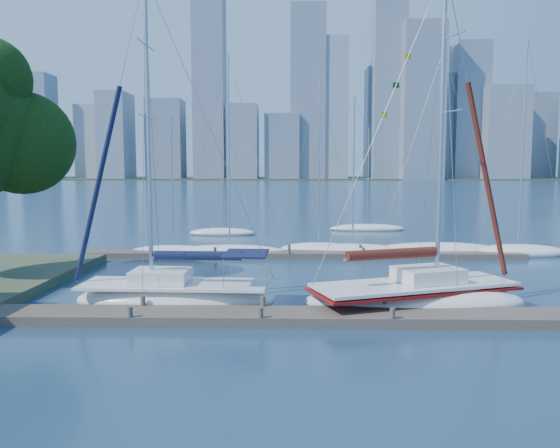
{
  "coord_description": "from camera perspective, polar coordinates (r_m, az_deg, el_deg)",
  "views": [
    {
      "loc": [
        1.17,
        -21.17,
        6.05
      ],
      "look_at": [
        0.63,
        4.0,
        3.5
      ],
      "focal_mm": 35.0,
      "sensor_mm": 36.0,
      "label": 1
    }
  ],
  "objects": [
    {
      "name": "sailboat_navy",
      "position": [
        24.61,
        -10.95,
        -5.83
      ],
      "size": [
        8.89,
        3.15,
        14.79
      ],
      "rotation": [
        0.0,
        0.0,
        -0.03
      ],
      "color": "white",
      "rests_on": "ground"
    },
    {
      "name": "bg_boat_0",
      "position": [
        39.57,
        -11.06,
        -2.81
      ],
      "size": [
        6.59,
        3.75,
        10.01
      ],
      "rotation": [
        0.0,
        0.0,
        -0.31
      ],
      "color": "white",
      "rests_on": "ground"
    },
    {
      "name": "bg_boat_7",
      "position": [
        54.5,
        9.11,
        -0.44
      ],
      "size": [
        7.59,
        3.86,
        10.36
      ],
      "rotation": [
        0.0,
        0.0,
        -0.28
      ],
      "color": "white",
      "rests_on": "ground"
    },
    {
      "name": "bg_boat_2",
      "position": [
        40.37,
        4.05,
        -2.49
      ],
      "size": [
        5.78,
        2.18,
        12.77
      ],
      "rotation": [
        0.0,
        0.0,
        -0.05
      ],
      "color": "white",
      "rests_on": "ground"
    },
    {
      "name": "far_shore",
      "position": [
        341.23,
        1.03,
        4.76
      ],
      "size": [
        800.0,
        100.0,
        1.5
      ],
      "primitive_type": "cube",
      "color": "#38472D",
      "rests_on": "ground"
    },
    {
      "name": "skyline",
      "position": [
        313.49,
        5.08,
        11.28
      ],
      "size": [
        503.6,
        51.31,
        125.01
      ],
      "color": "slate",
      "rests_on": "ground"
    },
    {
      "name": "ground",
      "position": [
        22.05,
        -1.9,
        -10.14
      ],
      "size": [
        700.0,
        700.0,
        0.0
      ],
      "primitive_type": "plane",
      "color": "#18354D",
      "rests_on": "ground"
    },
    {
      "name": "bg_boat_1",
      "position": [
        38.7,
        -5.28,
        -2.85
      ],
      "size": [
        8.27,
        5.2,
        14.17
      ],
      "rotation": [
        0.0,
        0.0,
        -0.41
      ],
      "color": "white",
      "rests_on": "ground"
    },
    {
      "name": "near_dock",
      "position": [
        22.0,
        -1.9,
        -9.64
      ],
      "size": [
        26.0,
        2.0,
        0.4
      ],
      "primitive_type": "cube",
      "color": "#443B32",
      "rests_on": "ground"
    },
    {
      "name": "bg_boat_4",
      "position": [
        40.56,
        16.19,
        -2.62
      ],
      "size": [
        9.49,
        5.18,
        14.72
      ],
      "rotation": [
        0.0,
        0.0,
        0.31
      ],
      "color": "white",
      "rests_on": "ground"
    },
    {
      "name": "bg_boat_3",
      "position": [
        39.39,
        7.58,
        -2.76
      ],
      "size": [
        7.74,
        2.16,
        11.41
      ],
      "rotation": [
        0.0,
        0.0,
        -0.01
      ],
      "color": "white",
      "rests_on": "ground"
    },
    {
      "name": "sailboat_maroon",
      "position": [
        24.49,
        13.92,
        -6.05
      ],
      "size": [
        10.04,
        6.15,
        15.09
      ],
      "rotation": [
        0.0,
        0.0,
        0.34
      ],
      "color": "white",
      "rests_on": "ground"
    },
    {
      "name": "bg_boat_6",
      "position": [
        50.5,
        -6.04,
        -0.86
      ],
      "size": [
        6.11,
        1.96,
        12.35
      ],
      "rotation": [
        0.0,
        0.0,
        -0.01
      ],
      "color": "white",
      "rests_on": "ground"
    },
    {
      "name": "far_dock",
      "position": [
        37.64,
        2.47,
        -3.2
      ],
      "size": [
        30.0,
        1.8,
        0.36
      ],
      "primitive_type": "cube",
      "color": "#443B32",
      "rests_on": "ground"
    },
    {
      "name": "bg_boat_5",
      "position": [
        41.8,
        23.62,
        -2.61
      ],
      "size": [
        7.08,
        3.31,
        15.23
      ],
      "rotation": [
        0.0,
        0.0,
        0.15
      ],
      "color": "white",
      "rests_on": "ground"
    }
  ]
}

